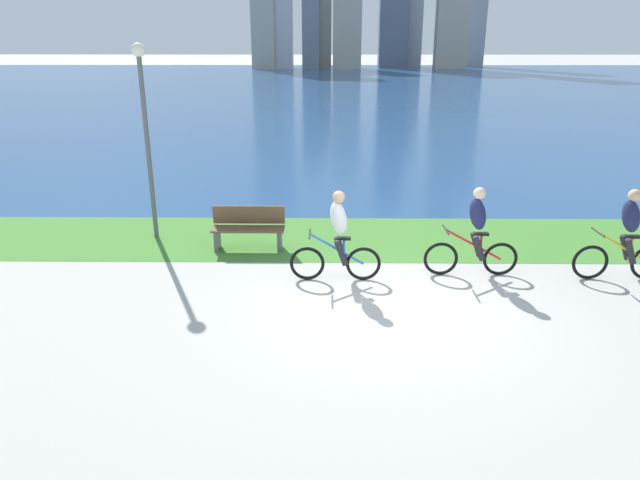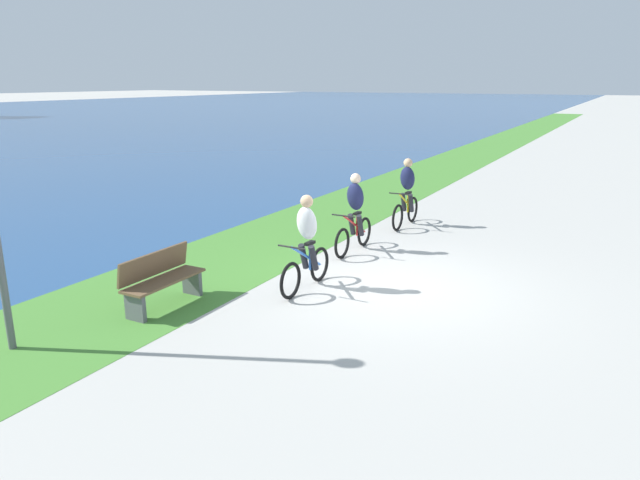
% 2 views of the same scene
% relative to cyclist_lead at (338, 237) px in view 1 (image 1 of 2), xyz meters
% --- Properties ---
extents(ground_plane, '(300.00, 300.00, 0.00)m').
position_rel_cyclist_lead_xyz_m(ground_plane, '(0.86, -1.21, -0.83)').
color(ground_plane, '#B2AFA8').
extents(grass_strip_bayside, '(120.00, 2.97, 0.01)m').
position_rel_cyclist_lead_xyz_m(grass_strip_bayside, '(0.86, 2.32, -0.83)').
color(grass_strip_bayside, '#478433').
rests_on(grass_strip_bayside, ground).
extents(bay_water_surface, '(300.00, 84.14, 0.00)m').
position_rel_cyclist_lead_xyz_m(bay_water_surface, '(0.86, 45.87, -0.83)').
color(bay_water_surface, navy).
rests_on(bay_water_surface, ground).
extents(cyclist_lead, '(1.65, 0.52, 1.67)m').
position_rel_cyclist_lead_xyz_m(cyclist_lead, '(0.00, 0.00, 0.00)').
color(cyclist_lead, black).
rests_on(cyclist_lead, ground).
extents(cyclist_trailing, '(1.74, 0.52, 1.68)m').
position_rel_cyclist_lead_xyz_m(cyclist_trailing, '(2.51, 0.26, 0.00)').
color(cyclist_trailing, black).
rests_on(cyclist_trailing, ground).
extents(cyclist_distant_rear, '(1.71, 0.52, 1.69)m').
position_rel_cyclist_lead_xyz_m(cyclist_distant_rear, '(5.16, 0.09, 0.00)').
color(cyclist_distant_rear, black).
rests_on(cyclist_distant_rear, ground).
extents(bench_near_path, '(1.50, 0.47, 0.90)m').
position_rel_cyclist_lead_xyz_m(bench_near_path, '(-1.82, 1.64, -0.38)').
color(bench_near_path, brown).
rests_on(bench_near_path, ground).
extents(lamppost_tall, '(0.28, 0.28, 4.09)m').
position_rel_cyclist_lead_xyz_m(lamppost_tall, '(-3.98, 2.36, 1.83)').
color(lamppost_tall, '#595960').
rests_on(lamppost_tall, ground).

